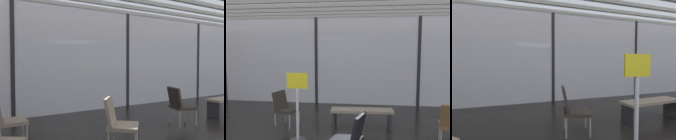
% 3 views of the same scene
% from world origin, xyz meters
% --- Properties ---
extents(glass_curtain_wall, '(14.00, 0.08, 3.02)m').
position_xyz_m(glass_curtain_wall, '(0.00, 5.20, 1.51)').
color(glass_curtain_wall, silver).
rests_on(glass_curtain_wall, ground).
extents(window_mullion_0, '(0.10, 0.12, 3.02)m').
position_xyz_m(window_mullion_0, '(-3.50, 5.20, 1.51)').
color(window_mullion_0, black).
rests_on(window_mullion_0, ground).
extents(window_mullion_1, '(0.10, 0.12, 3.02)m').
position_xyz_m(window_mullion_1, '(0.00, 5.20, 1.51)').
color(window_mullion_1, black).
rests_on(window_mullion_1, ground).
extents(window_mullion_2, '(0.10, 0.12, 3.02)m').
position_xyz_m(window_mullion_2, '(3.50, 5.20, 1.51)').
color(window_mullion_2, black).
rests_on(window_mullion_2, ground).
extents(parked_airplane, '(13.54, 3.80, 3.80)m').
position_xyz_m(parked_airplane, '(1.49, 9.59, 1.90)').
color(parked_airplane, '#B2BCD6').
rests_on(parked_airplane, ground).
extents(lounge_chair_1, '(0.71, 0.71, 0.87)m').
position_xyz_m(lounge_chair_1, '(-2.31, 2.12, 0.49)').
color(lounge_chair_1, '#7F705B').
rests_on(lounge_chair_1, ground).
extents(lounge_chair_2, '(0.53, 0.48, 0.87)m').
position_xyz_m(lounge_chair_2, '(-3.85, 3.30, 0.49)').
color(lounge_chair_2, '#7F705B').
rests_on(lounge_chair_2, ground).
extents(lounge_chair_4, '(0.63, 0.60, 0.87)m').
position_xyz_m(lounge_chair_4, '(-0.27, 2.68, 0.49)').
color(lounge_chair_4, '#28231E').
rests_on(lounge_chair_4, ground).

